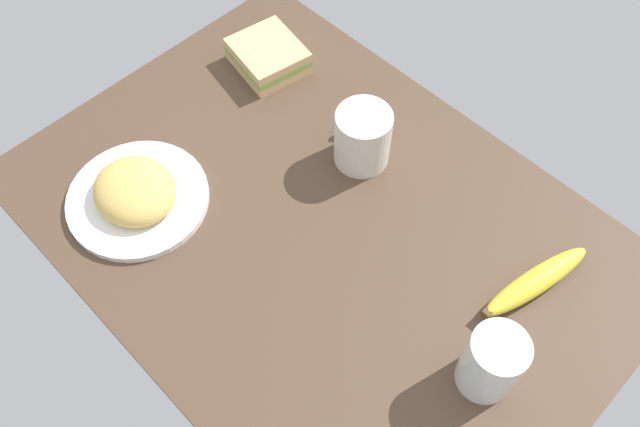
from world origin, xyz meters
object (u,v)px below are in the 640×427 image
plate_of_food (136,194)px  glass_of_milk (491,364)px  banana (536,281)px  sandwich_main (268,56)px  coffee_mug_black (363,137)px

plate_of_food → glass_of_milk: size_ratio=1.94×
plate_of_food → glass_of_milk: 56.05cm
plate_of_food → banana: bearing=-149.0°
glass_of_milk → banana: 15.97cm
sandwich_main → glass_of_milk: (-60.97, 18.14, 2.82)cm
coffee_mug_black → glass_of_milk: glass_of_milk is taller
sandwich_main → banana: sandwich_main is taller
coffee_mug_black → banana: coffee_mug_black is taller
sandwich_main → glass_of_milk: bearing=163.4°
plate_of_food → banana: (-50.81, -30.54, -0.09)cm
coffee_mug_black → banana: bearing=-179.3°
coffee_mug_black → banana: (-32.73, -0.39, -3.26)cm
sandwich_main → plate_of_food: bearing=102.1°
sandwich_main → banana: (-57.93, 2.80, -0.42)cm
sandwich_main → banana: bearing=177.2°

